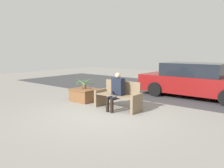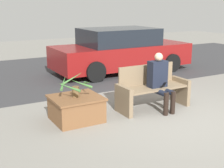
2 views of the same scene
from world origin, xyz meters
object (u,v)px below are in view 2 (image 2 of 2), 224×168
at_px(planter_box, 76,108).
at_px(person_seated, 160,79).
at_px(potted_plant, 75,86).
at_px(bench, 152,89).
at_px(parked_car, 121,51).

bearing_deg(planter_box, person_seated, -9.13).
relative_size(planter_box, potted_plant, 1.37).
xyz_separation_m(bench, person_seated, (0.06, -0.19, 0.25)).
relative_size(bench, potted_plant, 2.32).
xyz_separation_m(planter_box, potted_plant, (-0.01, -0.01, 0.44)).
bearing_deg(planter_box, potted_plant, -149.80).
height_order(bench, parked_car, parked_car).
relative_size(bench, person_seated, 1.31).
height_order(planter_box, potted_plant, potted_plant).
bearing_deg(person_seated, parked_car, 71.03).
relative_size(person_seated, potted_plant, 1.78).
bearing_deg(potted_plant, parked_car, 48.18).
height_order(bench, planter_box, bench).
bearing_deg(bench, person_seated, -73.83).
distance_m(bench, planter_box, 1.75).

